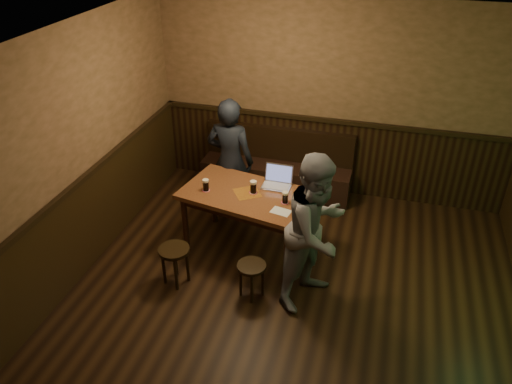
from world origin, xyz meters
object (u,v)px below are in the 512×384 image
at_px(stool_left, 175,255).
at_px(laptop, 277,181).
at_px(bench, 276,172).
at_px(person_suit, 230,161).
at_px(pint_left, 206,185).
at_px(pint_mid, 253,187).
at_px(pint_right, 285,197).
at_px(pub_table, 247,201).
at_px(person_grey, 317,231).
at_px(stool_right, 252,271).

height_order(stool_left, laptop, laptop).
height_order(bench, person_suit, person_suit).
xyz_separation_m(stool_left, pint_left, (0.12, 0.75, 0.52)).
relative_size(stool_left, pint_mid, 3.00).
height_order(pint_right, person_suit, person_suit).
bearing_deg(laptop, pub_table, -136.35).
relative_size(bench, pint_right, 15.20).
height_order(stool_left, pint_right, pint_right).
distance_m(pint_right, person_grey, 0.69).
relative_size(stool_right, pint_mid, 2.71).
bearing_deg(pint_right, pint_mid, 164.58).
height_order(pint_mid, person_suit, person_suit).
bearing_deg(laptop, pint_mid, -131.83).
relative_size(pint_mid, person_grey, 0.09).
bearing_deg(pint_mid, bench, 92.63).
height_order(pub_table, laptop, laptop).
xyz_separation_m(pint_left, pint_right, (0.97, -0.01, -0.00)).
bearing_deg(pint_right, pub_table, 169.66).
height_order(stool_right, person_suit, person_suit).
xyz_separation_m(laptop, person_suit, (-0.72, 0.37, -0.02)).
relative_size(pint_mid, pint_right, 1.11).
bearing_deg(stool_left, pint_mid, 51.26).
relative_size(pint_mid, person_suit, 0.09).
height_order(pint_left, person_grey, person_grey).
distance_m(stool_left, pint_mid, 1.21).
relative_size(pub_table, stool_left, 3.50).
distance_m(bench, stool_right, 2.33).
relative_size(stool_left, pint_right, 3.31).
bearing_deg(bench, person_grey, -66.18).
distance_m(bench, pub_table, 1.56).
distance_m(pint_left, person_grey, 1.52).
height_order(stool_left, pint_left, pint_left).
xyz_separation_m(stool_left, pint_mid, (0.68, 0.85, 0.52)).
relative_size(stool_left, person_grey, 0.27).
xyz_separation_m(pub_table, stool_right, (0.28, -0.81, -0.37)).
bearing_deg(stool_right, person_suit, 115.99).
xyz_separation_m(stool_right, pint_left, (-0.78, 0.73, 0.56)).
distance_m(pint_mid, pint_right, 0.43).
bearing_deg(laptop, stool_right, -89.93).
relative_size(pub_table, laptop, 4.80).
relative_size(stool_left, person_suit, 0.28).
relative_size(pint_mid, laptop, 0.46).
bearing_deg(bench, stool_left, -104.75).
distance_m(laptop, person_suit, 0.81).
relative_size(stool_left, pint_left, 3.16).
xyz_separation_m(stool_left, pint_right, (1.10, 0.74, 0.51)).
bearing_deg(bench, pub_table, -90.00).
bearing_deg(person_grey, pub_table, 84.16).
bearing_deg(laptop, pint_right, -62.96).
bearing_deg(stool_left, stool_right, 1.24).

